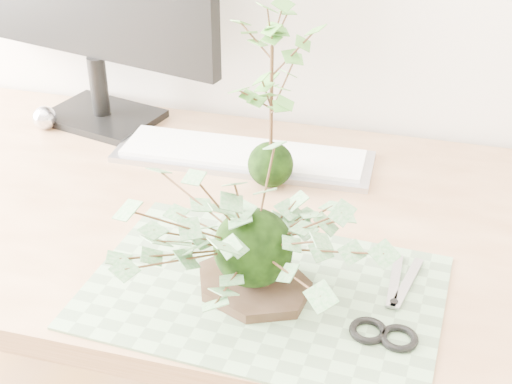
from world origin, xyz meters
TOP-DOWN VIEW (x-y plane):
  - desk at (-0.03, 1.23)m, footprint 1.60×0.70m
  - cutting_mat at (0.04, 1.04)m, footprint 0.50×0.35m
  - stone_dish at (0.02, 1.04)m, footprint 0.23×0.23m
  - ivy_kokedama at (0.02, 1.04)m, footprint 0.37×0.37m
  - maple_kokedama at (-0.03, 1.33)m, footprint 0.19×0.19m
  - keyboard at (-0.10, 1.40)m, footprint 0.48×0.15m
  - foil_ball at (-0.51, 1.42)m, footprint 0.05×0.05m
  - scissors at (0.21, 1.02)m, footprint 0.09×0.20m

SIDE VIEW (x-z plane):
  - desk at x=-0.03m, z-range 0.28..1.02m
  - cutting_mat at x=0.04m, z-range 0.74..0.74m
  - scissors at x=0.21m, z-range 0.74..0.75m
  - keyboard at x=-0.10m, z-range 0.74..0.76m
  - stone_dish at x=0.02m, z-range 0.74..0.76m
  - foil_ball at x=-0.51m, z-range 0.74..0.79m
  - ivy_kokedama at x=0.02m, z-range 0.76..0.97m
  - maple_kokedama at x=-0.03m, z-range 0.81..1.13m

